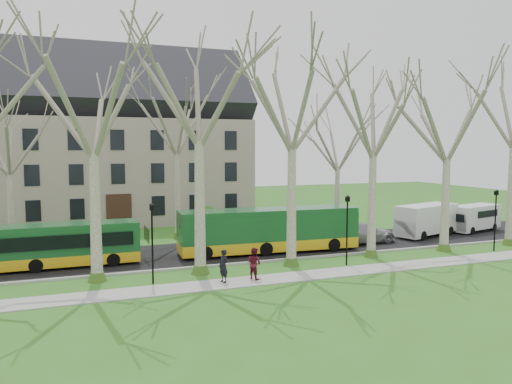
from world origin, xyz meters
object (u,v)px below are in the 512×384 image
Objects in this scene: sedan at (362,233)px; pedestrian_b at (254,263)px; bus_lead at (46,246)px; bus_follow at (269,230)px; pedestrian_a at (224,266)px; van_b at (474,218)px; van_a at (426,220)px.

sedan is 3.07× the size of pedestrian_b.
bus_follow is (14.37, -0.48, 0.20)m from bus_lead.
pedestrian_a is 1.80m from pedestrian_b.
bus_follow reaches higher than pedestrian_a.
pedestrian_b is (-3.47, -6.35, -0.68)m from bus_follow.
pedestrian_a is at bearing -176.18° from van_b.
van_a is (6.60, 0.73, 0.51)m from sedan.
bus_follow is 7.26m from pedestrian_b.
bus_lead is at bearing 84.64° from sedan.
bus_follow is at bearing 170.83° from van_b.
bus_follow reaches higher than sedan.
bus_lead reaches higher than van_a.
pedestrian_a is at bearing -126.09° from bus_follow.
sedan is at bearing -85.39° from pedestrian_b.
pedestrian_b is (-23.40, -8.05, -0.26)m from van_b.
pedestrian_a is (-19.74, -7.67, -0.40)m from van_a.
pedestrian_b is (1.80, 0.07, -0.01)m from pedestrian_a.
van_a is at bearing 1.31° from bus_lead.
bus_lead is 11.44m from pedestrian_a.
bus_follow is 7.93m from sedan.
pedestrian_a is (-13.14, -6.95, 0.11)m from sedan.
sedan is 1.04× the size of van_b.
van_a is at bearing 8.21° from bus_follow.
pedestrian_a is at bearing -37.37° from bus_lead.
van_a is at bearing -89.17° from sedan.
van_b is at bearing -97.61° from pedestrian_b.
van_a is 3.31× the size of pedestrian_a.
sedan is at bearing 171.52° from van_b.
bus_follow is 2.40× the size of van_b.
pedestrian_b is at bearing -115.39° from bus_follow.
pedestrian_a is at bearing 65.78° from pedestrian_b.
pedestrian_a is (-5.26, -6.42, -0.67)m from bus_follow.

